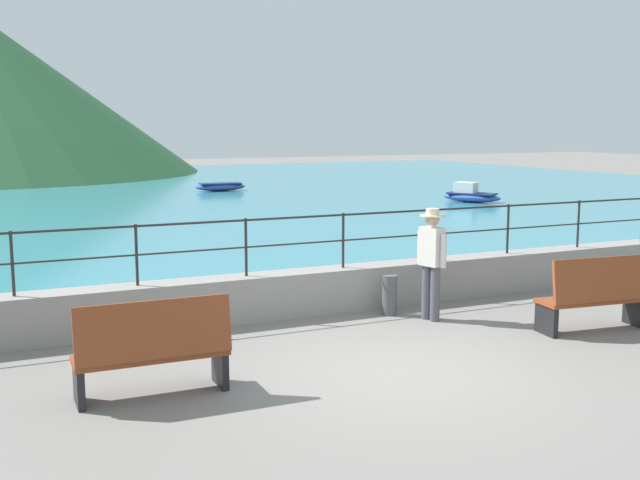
# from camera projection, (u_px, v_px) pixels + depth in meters

# --- Properties ---
(ground_plane) EXTENTS (120.00, 120.00, 0.00)m
(ground_plane) POSITION_uv_depth(u_px,v_px,m) (398.00, 373.00, 9.30)
(ground_plane) COLOR slate
(promenade_wall) EXTENTS (20.00, 0.56, 0.70)m
(promenade_wall) POSITION_uv_depth(u_px,v_px,m) (296.00, 293.00, 12.12)
(promenade_wall) COLOR gray
(promenade_wall) RESTS_ON ground
(railing) EXTENTS (18.44, 0.04, 0.90)m
(railing) POSITION_uv_depth(u_px,v_px,m) (296.00, 233.00, 11.98)
(railing) COLOR #282623
(railing) RESTS_ON promenade_wall
(lake_water) EXTENTS (64.00, 44.32, 0.06)m
(lake_water) POSITION_uv_depth(u_px,v_px,m) (89.00, 196.00, 32.48)
(lake_water) COLOR teal
(lake_water) RESTS_ON ground
(bench_main) EXTENTS (1.71, 0.59, 1.13)m
(bench_main) POSITION_uv_depth(u_px,v_px,m) (153.00, 349.00, 8.37)
(bench_main) COLOR brown
(bench_main) RESTS_ON ground
(bench_far) EXTENTS (1.75, 0.74, 1.13)m
(bench_far) POSITION_uv_depth(u_px,v_px,m) (597.00, 294.00, 11.08)
(bench_far) COLOR brown
(bench_far) RESTS_ON ground
(person_walking) EXTENTS (0.38, 0.55, 1.75)m
(person_walking) POSITION_uv_depth(u_px,v_px,m) (431.00, 258.00, 11.69)
(person_walking) COLOR #4C4C56
(person_walking) RESTS_ON ground
(bollard) EXTENTS (0.24, 0.24, 0.65)m
(bollard) POSITION_uv_depth(u_px,v_px,m) (390.00, 295.00, 12.10)
(bollard) COLOR #4C4C51
(bollard) RESTS_ON ground
(boat_0) EXTENTS (2.02, 2.41, 0.76)m
(boat_0) POSITION_uv_depth(u_px,v_px,m) (471.00, 195.00, 29.50)
(boat_0) COLOR #2D4C9E
(boat_0) RESTS_ON lake_water
(boat_1) EXTENTS (2.36, 1.05, 0.36)m
(boat_1) POSITION_uv_depth(u_px,v_px,m) (220.00, 187.00, 34.53)
(boat_1) COLOR #2D4C9E
(boat_1) RESTS_ON lake_water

